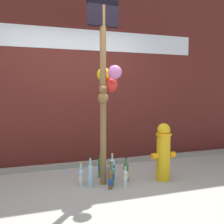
# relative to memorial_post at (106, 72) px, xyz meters

# --- Properties ---
(ground_plane) EXTENTS (14.00, 14.00, 0.00)m
(ground_plane) POSITION_rel_memorial_post_xyz_m (-0.19, -0.28, -1.59)
(ground_plane) COLOR #9E9B93
(building_wall) EXTENTS (10.00, 0.21, 3.86)m
(building_wall) POSITION_rel_memorial_post_xyz_m (-0.19, 1.39, 0.34)
(building_wall) COLOR #561E19
(building_wall) RESTS_ON ground_plane
(curb_strip) EXTENTS (8.00, 0.12, 0.08)m
(curb_strip) POSITION_rel_memorial_post_xyz_m (-0.19, 0.99, -1.55)
(curb_strip) COLOR gray
(curb_strip) RESTS_ON ground_plane
(memorial_post) EXTENTS (0.46, 0.44, 2.58)m
(memorial_post) POSITION_rel_memorial_post_xyz_m (0.00, 0.00, 0.00)
(memorial_post) COLOR olive
(memorial_post) RESTS_ON ground_plane
(fire_hydrant) EXTENTS (0.39, 0.23, 0.86)m
(fire_hydrant) POSITION_rel_memorial_post_xyz_m (0.86, -0.14, -1.16)
(fire_hydrant) COLOR gold
(fire_hydrant) RESTS_ON ground_plane
(bottle_0) EXTENTS (0.07, 0.07, 0.31)m
(bottle_0) POSITION_rel_memorial_post_xyz_m (0.08, 0.21, -1.47)
(bottle_0) COLOR silver
(bottle_0) RESTS_ON ground_plane
(bottle_1) EXTENTS (0.07, 0.07, 0.42)m
(bottle_1) POSITION_rel_memorial_post_xyz_m (-0.25, -0.06, -1.42)
(bottle_1) COLOR #93CCE0
(bottle_1) RESTS_ON ground_plane
(bottle_2) EXTENTS (0.08, 0.08, 0.40)m
(bottle_2) POSITION_rel_memorial_post_xyz_m (0.15, 0.15, -1.43)
(bottle_2) COLOR #B2DBEA
(bottle_2) RESTS_ON ground_plane
(bottle_3) EXTENTS (0.06, 0.06, 0.32)m
(bottle_3) POSITION_rel_memorial_post_xyz_m (0.09, -0.03, -1.47)
(bottle_3) COLOR #93CCE0
(bottle_3) RESTS_ON ground_plane
(bottle_4) EXTENTS (0.08, 0.08, 0.30)m
(bottle_4) POSITION_rel_memorial_post_xyz_m (-0.01, 0.08, -1.47)
(bottle_4) COLOR #B2DBEA
(bottle_4) RESTS_ON ground_plane
(bottle_5) EXTENTS (0.06, 0.06, 0.37)m
(bottle_5) POSITION_rel_memorial_post_xyz_m (-0.01, -0.23, -1.46)
(bottle_5) COLOR brown
(bottle_5) RESTS_ON ground_plane
(bottle_6) EXTENTS (0.06, 0.06, 0.31)m
(bottle_6) POSITION_rel_memorial_post_xyz_m (0.22, -0.21, -1.47)
(bottle_6) COLOR silver
(bottle_6) RESTS_ON ground_plane
(bottle_7) EXTENTS (0.07, 0.07, 0.32)m
(bottle_7) POSITION_rel_memorial_post_xyz_m (-0.35, 0.07, -1.48)
(bottle_7) COLOR #B2DBEA
(bottle_7) RESTS_ON ground_plane
(bottle_8) EXTENTS (0.06, 0.06, 0.38)m
(bottle_8) POSITION_rel_memorial_post_xyz_m (0.00, 0.29, -1.43)
(bottle_8) COLOR #337038
(bottle_8) RESTS_ON ground_plane
(bottle_9) EXTENTS (0.06, 0.06, 0.35)m
(bottle_9) POSITION_rel_memorial_post_xyz_m (0.04, -0.15, -1.45)
(bottle_9) COLOR #337038
(bottle_9) RESTS_ON ground_plane
(bottle_10) EXTENTS (0.07, 0.07, 0.36)m
(bottle_10) POSITION_rel_memorial_post_xyz_m (0.31, -0.02, -1.45)
(bottle_10) COLOR #337038
(bottle_10) RESTS_ON ground_plane
(litter_0) EXTENTS (0.15, 0.17, 0.01)m
(litter_0) POSITION_rel_memorial_post_xyz_m (-0.43, 0.76, -1.59)
(litter_0) COLOR #8C99B2
(litter_0) RESTS_ON ground_plane
(litter_2) EXTENTS (0.19, 0.19, 0.01)m
(litter_2) POSITION_rel_memorial_post_xyz_m (0.90, 0.15, -1.59)
(litter_2) COLOR tan
(litter_2) RESTS_ON ground_plane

